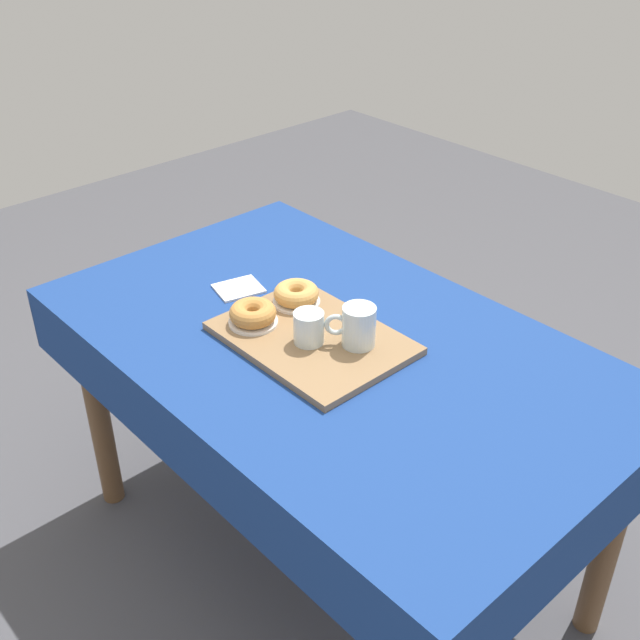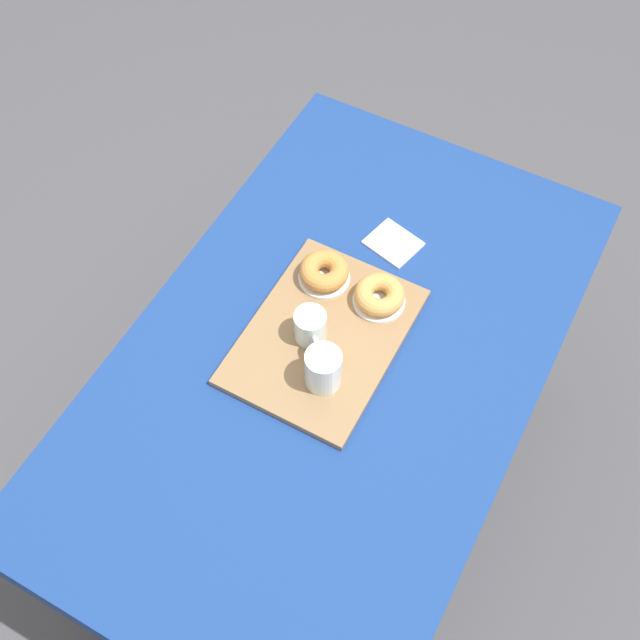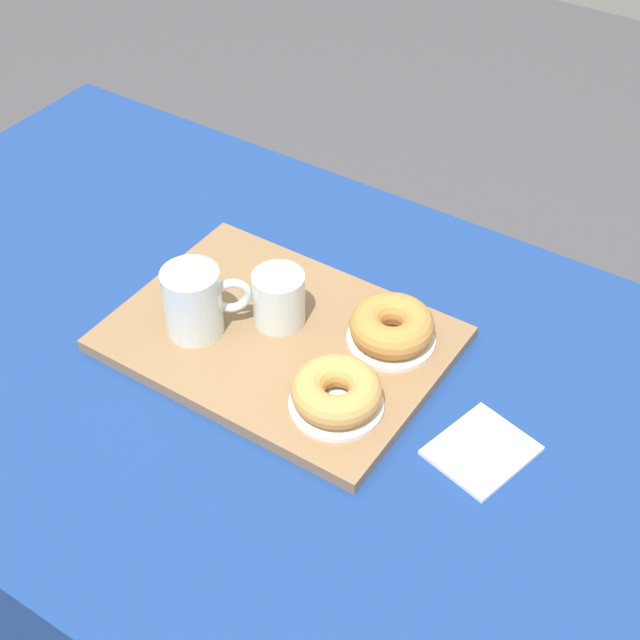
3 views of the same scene
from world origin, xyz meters
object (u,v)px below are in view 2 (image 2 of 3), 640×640
at_px(donut_plate_left, 379,301).
at_px(paper_napkin, 393,243).
at_px(dining_table, 333,374).
at_px(serving_tray, 324,336).
at_px(sugar_donut_right, 324,271).
at_px(tea_mug_left, 323,369).
at_px(water_glass_near, 310,327).
at_px(donut_plate_right, 324,278).
at_px(sugar_donut_left, 379,295).

xyz_separation_m(donut_plate_left, paper_napkin, (0.18, 0.05, -0.02)).
xyz_separation_m(dining_table, serving_tray, (0.02, 0.04, 0.10)).
bearing_deg(dining_table, sugar_donut_right, 34.53).
distance_m(tea_mug_left, water_glass_near, 0.11).
bearing_deg(tea_mug_left, sugar_donut_right, 27.78).
distance_m(water_glass_near, sugar_donut_right, 0.16).
height_order(dining_table, paper_napkin, paper_napkin).
bearing_deg(paper_napkin, serving_tray, 176.21).
bearing_deg(dining_table, donut_plate_right, 34.53).
height_order(sugar_donut_left, sugar_donut_right, sugar_donut_right).
height_order(sugar_donut_left, donut_plate_right, sugar_donut_left).
bearing_deg(donut_plate_right, paper_napkin, -26.87).
height_order(serving_tray, sugar_donut_left, sugar_donut_left).
relative_size(serving_tray, donut_plate_right, 3.67).
distance_m(water_glass_near, paper_napkin, 0.34).
relative_size(tea_mug_left, donut_plate_left, 0.84).
height_order(tea_mug_left, donut_plate_left, tea_mug_left).
distance_m(tea_mug_left, donut_plate_right, 0.27).
height_order(donut_plate_right, sugar_donut_right, sugar_donut_right).
bearing_deg(sugar_donut_right, tea_mug_left, -152.22).
relative_size(donut_plate_right, paper_napkin, 1.02).
height_order(water_glass_near, sugar_donut_left, water_glass_near).
xyz_separation_m(water_glass_near, sugar_donut_left, (0.15, -0.09, -0.01)).
distance_m(dining_table, donut_plate_right, 0.22).
xyz_separation_m(serving_tray, donut_plate_left, (0.14, -0.07, 0.01)).
height_order(water_glass_near, sugar_donut_right, water_glass_near).
xyz_separation_m(donut_plate_left, sugar_donut_left, (0.00, 0.00, 0.02)).
height_order(serving_tray, tea_mug_left, tea_mug_left).
bearing_deg(paper_napkin, water_glass_near, 172.21).
xyz_separation_m(dining_table, water_glass_near, (0.01, 0.06, 0.15)).
bearing_deg(tea_mug_left, sugar_donut_left, -4.02).
xyz_separation_m(dining_table, sugar_donut_right, (0.16, 0.11, 0.14)).
distance_m(sugar_donut_left, donut_plate_right, 0.14).
relative_size(dining_table, paper_napkin, 12.20).
relative_size(water_glass_near, sugar_donut_left, 0.68).
xyz_separation_m(donut_plate_left, sugar_donut_right, (-0.00, 0.14, 0.03)).
xyz_separation_m(dining_table, donut_plate_right, (0.16, 0.11, 0.11)).
xyz_separation_m(dining_table, sugar_donut_left, (0.16, -0.03, 0.14)).
relative_size(dining_table, donut_plate_right, 11.95).
bearing_deg(donut_plate_right, dining_table, -145.47).
relative_size(serving_tray, tea_mug_left, 4.38).
relative_size(serving_tray, sugar_donut_left, 3.86).
height_order(serving_tray, donut_plate_left, donut_plate_left).
bearing_deg(donut_plate_left, tea_mug_left, 175.98).
relative_size(donut_plate_left, paper_napkin, 1.02).
bearing_deg(tea_mug_left, water_glass_near, 42.55).
bearing_deg(donut_plate_right, donut_plate_left, -89.11).
height_order(dining_table, tea_mug_left, tea_mug_left).
distance_m(serving_tray, sugar_donut_right, 0.16).
xyz_separation_m(tea_mug_left, water_glass_near, (0.08, 0.08, -0.01)).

